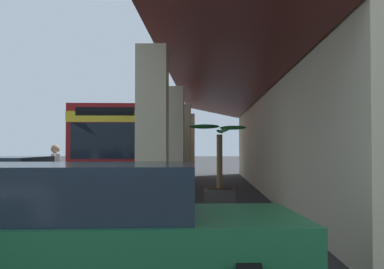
% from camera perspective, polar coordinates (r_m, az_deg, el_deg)
% --- Properties ---
extents(ground, '(120.00, 120.00, 0.00)m').
position_cam_1_polar(ground, '(19.44, 11.66, -6.41)').
color(ground, '#2D2D30').
extents(curb_strip, '(26.88, 0.50, 0.12)m').
position_cam_1_polar(curb_strip, '(16.67, -2.04, -7.05)').
color(curb_strip, '#9E998E').
rests_on(curb_strip, ground).
extents(transit_bus, '(11.37, 3.41, 3.34)m').
position_cam_1_polar(transit_bus, '(20.61, -8.66, -0.99)').
color(transit_bus, maroon).
rests_on(transit_bus, ground).
extents(parked_sedan_green, '(2.71, 4.55, 1.47)m').
position_cam_1_polar(parked_sedan_green, '(4.99, -13.08, -11.94)').
color(parked_sedan_green, '#195933').
rests_on(parked_sedan_green, ground).
extents(pedestrian, '(0.68, 0.37, 1.71)m').
position_cam_1_polar(pedestrian, '(12.50, -16.90, -4.65)').
color(pedestrian, '#726651').
rests_on(pedestrian, ground).
extents(potted_palm, '(1.92, 1.61, 2.30)m').
position_cam_1_polar(potted_palm, '(12.49, 3.51, -6.54)').
color(potted_palm, '#4C4742').
rests_on(potted_palm, ground).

